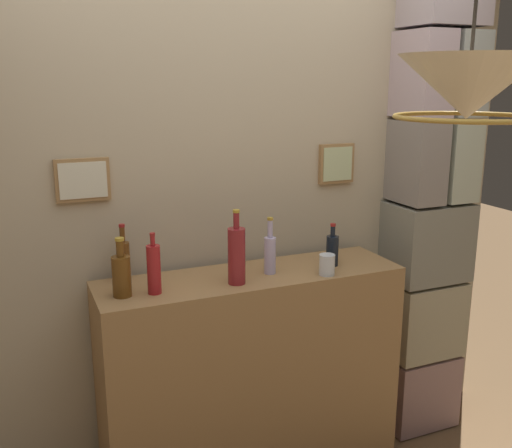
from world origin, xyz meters
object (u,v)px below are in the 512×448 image
liquor_bottle_tequila (121,274)px  liquor_bottle_rum (332,250)px  liquor_bottle_sherry (270,253)px  liquor_bottle_vodka (154,269)px  pendant_lamp (468,89)px  liquor_bottle_vermouth (124,259)px  glass_tumbler_rocks (327,265)px  liquor_bottle_mezcal (237,255)px

liquor_bottle_tequila → liquor_bottle_rum: size_ratio=1.21×
liquor_bottle_sherry → liquor_bottle_rum: size_ratio=1.28×
liquor_bottle_vodka → pendant_lamp: (0.86, -0.80, 0.73)m
liquor_bottle_tequila → liquor_bottle_vermouth: liquor_bottle_vermouth is taller
liquor_bottle_sherry → glass_tumbler_rocks: (0.23, -0.12, -0.05)m
glass_tumbler_rocks → pendant_lamp: size_ratio=0.20×
liquor_bottle_sherry → liquor_bottle_vermouth: liquor_bottle_sherry is taller
liquor_bottle_vodka → liquor_bottle_rum: 0.87m
liquor_bottle_rum → glass_tumbler_rocks: (-0.09, -0.11, -0.03)m
liquor_bottle_rum → glass_tumbler_rocks: 0.15m
liquor_bottle_vodka → pendant_lamp: bearing=-42.9°
liquor_bottle_vodka → liquor_bottle_sherry: size_ratio=0.99×
liquor_bottle_tequila → liquor_bottle_sherry: liquor_bottle_sherry is taller
liquor_bottle_vermouth → glass_tumbler_rocks: 0.91m
liquor_bottle_sherry → liquor_bottle_vermouth: (-0.64, 0.17, -0.00)m
liquor_bottle_vodka → liquor_bottle_mezcal: (0.36, -0.02, 0.02)m
pendant_lamp → liquor_bottle_rum: bearing=88.8°
liquor_bottle_mezcal → liquor_bottle_sherry: 0.20m
liquor_bottle_rum → liquor_bottle_vermouth: 0.97m
liquor_bottle_vodka → liquor_bottle_vermouth: 0.23m
liquor_bottle_tequila → glass_tumbler_rocks: liquor_bottle_tequila is taller
liquor_bottle_mezcal → glass_tumbler_rocks: 0.43m
liquor_bottle_vodka → pendant_lamp: 1.38m
liquor_bottle_tequila → liquor_bottle_vermouth: bearing=76.8°
liquor_bottle_tequila → liquor_bottle_rum: (1.00, 0.02, -0.02)m
liquor_bottle_mezcal → pendant_lamp: pendant_lamp is taller
liquor_bottle_vodka → pendant_lamp: size_ratio=0.54×
pendant_lamp → liquor_bottle_mezcal: bearing=122.6°
liquor_bottle_sherry → liquor_bottle_vodka: bearing=-175.2°
liquor_bottle_mezcal → glass_tumbler_rocks: bearing=-7.6°
liquor_bottle_tequila → liquor_bottle_sherry: size_ratio=0.94×
liquor_bottle_rum → glass_tumbler_rocks: bearing=-129.4°
liquor_bottle_mezcal → liquor_bottle_tequila: size_ratio=1.33×
liquor_bottle_vodka → liquor_bottle_rum: size_ratio=1.26×
liquor_bottle_tequila → glass_tumbler_rocks: (0.91, -0.10, -0.05)m
liquor_bottle_vodka → liquor_bottle_mezcal: bearing=-3.4°
liquor_bottle_vodka → liquor_bottle_sherry: bearing=4.8°
liquor_bottle_vermouth → pendant_lamp: (0.94, -1.01, 0.74)m
liquor_bottle_mezcal → glass_tumbler_rocks: liquor_bottle_mezcal is taller
liquor_bottle_sherry → glass_tumbler_rocks: bearing=-28.2°
liquor_bottle_mezcal → pendant_lamp: size_ratio=0.69×
liquor_bottle_sherry → pendant_lamp: pendant_lamp is taller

